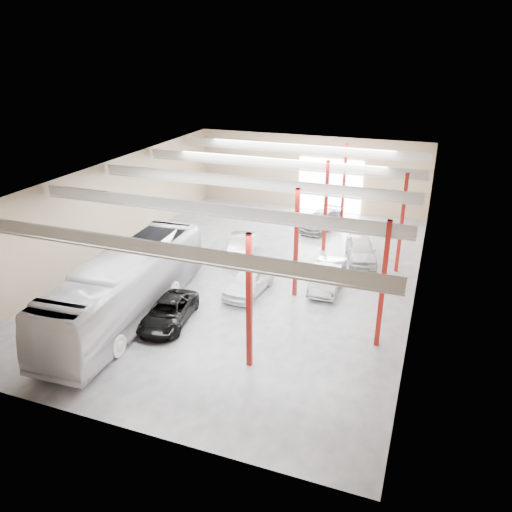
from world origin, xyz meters
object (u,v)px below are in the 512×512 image
Objects in this scene: car_right_near at (328,276)px; car_right_far at (361,250)px; car_row_c at (321,220)px; car_row_a at (249,281)px; black_sedan at (168,312)px; coach_bus at (127,286)px; car_row_b at (242,247)px.

car_right_near is 1.03× the size of car_right_far.
car_row_c is 1.03× the size of car_right_near.
black_sedan is at bearing -114.86° from car_row_a.
car_right_far is at bearing 47.53° from black_sedan.
coach_bus is at bearing -143.93° from car_right_near.
car_row_a is at bearing 52.21° from black_sedan.
black_sedan is 0.97× the size of car_row_c.
car_row_a is 0.96× the size of car_right_near.
car_right_far is at bearing 73.99° from car_right_near.
coach_bus is at bearing -118.64° from car_row_b.
car_right_far reaches higher than car_row_b.
car_row_b is 1.02× the size of car_right_far.
car_row_a reaches higher than black_sedan.
car_right_near reaches higher than car_row_b.
coach_bus is 19.95m from car_row_c.
car_row_c is at bearing 68.35° from black_sedan.
coach_bus is 11.00m from car_row_b.
black_sedan is at bearing -136.47° from car_right_near.
car_right_near reaches higher than car_row_c.
car_row_b is (2.83, 10.56, -1.15)m from coach_bus.
black_sedan is (2.46, 0.16, -1.28)m from coach_bus.
car_row_b is at bearing 121.37° from car_row_a.
car_row_a is 0.99× the size of car_right_far.
car_right_near reaches higher than black_sedan.
car_row_a is at bearing -153.64° from car_right_near.
black_sedan is 1.00× the size of car_right_near.
black_sedan is at bearing -91.68° from car_row_c.
car_row_a reaches higher than car_row_c.
black_sedan is at bearing -105.67° from car_row_b.
car_right_far is (5.83, 7.65, 0.01)m from car_row_a.
coach_bus is 17.25m from car_right_far.
car_row_b is 9.09m from car_row_c.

